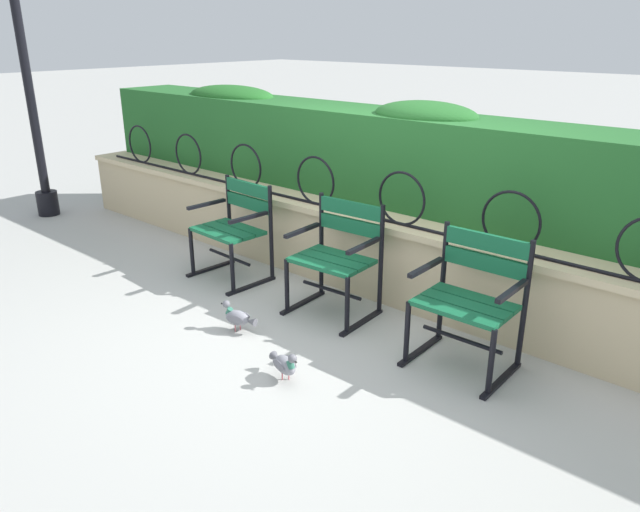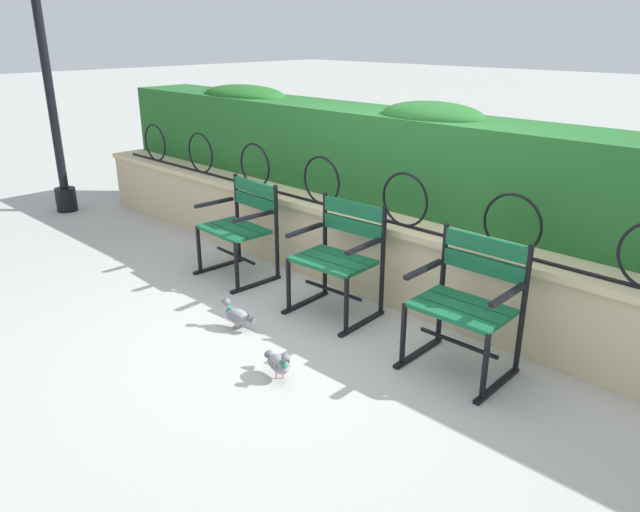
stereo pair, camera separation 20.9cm
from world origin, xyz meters
name	(u,v)px [view 1 (the left image)]	position (x,y,z in m)	size (l,w,h in m)	color
ground_plane	(309,331)	(0.00, 0.00, 0.00)	(60.00, 60.00, 0.00)	#ADADA8
stone_wall	(383,256)	(0.00, 0.90, 0.33)	(8.14, 0.41, 0.65)	#C6B289
iron_arch_fence	(359,193)	(-0.20, 0.82, 0.84)	(7.59, 0.02, 0.42)	black
hedge_row	(419,157)	(-0.03, 1.42, 1.06)	(7.98, 0.69, 0.87)	#236028
park_chair_left	(235,226)	(-1.19, 0.36, 0.46)	(0.64, 0.55, 0.84)	#145B38
park_chair_centre	(338,254)	(-0.07, 0.40, 0.47)	(0.64, 0.55, 0.87)	#145B38
park_chair_right	(471,297)	(1.06, 0.36, 0.47)	(0.63, 0.53, 0.87)	#145B38
pigeon_near_chairs	(238,317)	(-0.39, -0.34, 0.11)	(0.29, 0.14, 0.22)	gray
pigeon_far_side	(285,364)	(0.32, -0.58, 0.11)	(0.29, 0.15, 0.22)	gray
lamppost	(21,41)	(-4.30, 0.15, 1.94)	(0.28, 0.28, 3.75)	black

